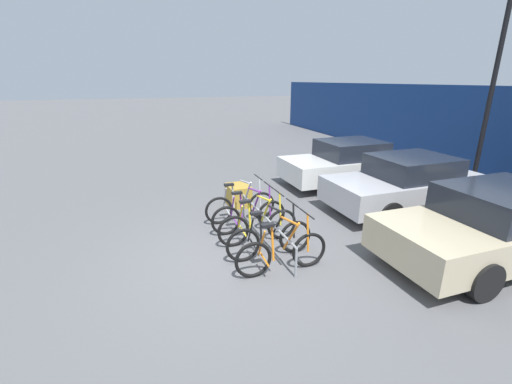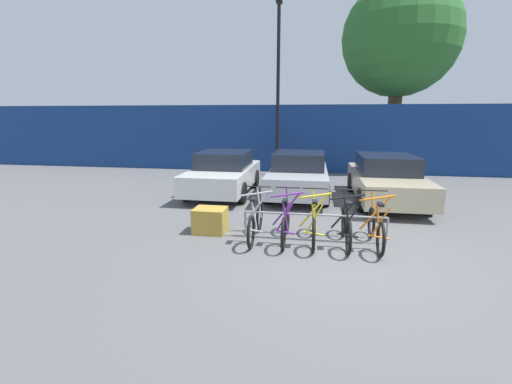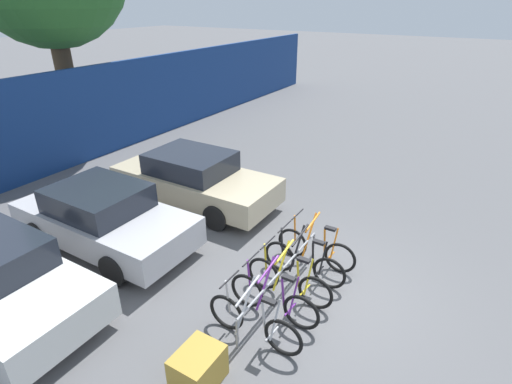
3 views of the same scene
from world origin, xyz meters
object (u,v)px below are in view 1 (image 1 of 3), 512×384
object	(u,v)px
lamp_post	(499,54)
car_beige	(497,225)
bicycle_purple	(249,215)
bicycle_black	(270,239)
car_white	(348,163)
bike_rack	(265,220)
bicycle_silver	(241,206)
car_silver	(407,184)
bicycle_orange	(282,252)
cargo_crate	(238,195)
bicycle_yellow	(258,225)

from	to	relation	value
lamp_post	car_beige	bearing A→B (deg)	-47.92
bicycle_purple	lamp_post	distance (m)	8.78
bicycle_black	car_white	world-z (taller)	car_white
bike_rack	bicycle_silver	world-z (taller)	bicycle_silver
bicycle_silver	car_white	world-z (taller)	car_white
bicycle_purple	bicycle_black	bearing A→B (deg)	-1.02
car_silver	bicycle_purple	bearing A→B (deg)	-90.80
bicycle_orange	car_silver	world-z (taller)	car_silver
bike_rack	car_silver	distance (m)	4.12
car_white	cargo_crate	bearing A→B (deg)	-79.88
bicycle_yellow	car_beige	bearing A→B (deg)	61.60
bicycle_black	bicycle_orange	xyz separation A→B (m)	(0.57, 0.00, 0.00)
bike_rack	lamp_post	distance (m)	8.69
bike_rack	car_beige	xyz separation A→B (m)	(2.11, 3.71, 0.22)
bicycle_yellow	bicycle_orange	size ratio (longest dim) A/B	1.00
car_beige	cargo_crate	bearing A→B (deg)	-140.63
lamp_post	cargo_crate	distance (m)	8.55
bicycle_black	lamp_post	bearing A→B (deg)	105.79
bike_rack	bicycle_black	bearing A→B (deg)	-13.09
car_beige	cargo_crate	world-z (taller)	car_beige
bicycle_yellow	car_beige	size ratio (longest dim) A/B	0.39
bicycle_yellow	bicycle_orange	bearing A→B (deg)	0.33
bicycle_silver	bicycle_yellow	bearing A→B (deg)	-2.14
car_beige	bicycle_silver	bearing A→B (deg)	-130.68
bike_rack	bicycle_yellow	world-z (taller)	bicycle_yellow
bicycle_silver	bicycle_black	bearing A→B (deg)	-2.14
bicycle_black	car_silver	world-z (taller)	car_silver
bike_rack	car_white	bearing A→B (deg)	126.85
bicycle_purple	cargo_crate	bearing A→B (deg)	170.10
car_silver	car_beige	world-z (taller)	same
car_white	bicycle_purple	bearing A→B (deg)	-59.81
cargo_crate	car_white	bearing A→B (deg)	100.12
bike_rack	bicycle_silver	distance (m)	1.22
bike_rack	car_silver	bearing A→B (deg)	97.19
bicycle_purple	bicycle_orange	world-z (taller)	same
bike_rack	car_silver	size ratio (longest dim) A/B	0.72
bicycle_purple	car_white	size ratio (longest dim) A/B	0.42
bicycle_silver	car_beige	size ratio (longest dim) A/B	0.39
bicycle_orange	car_silver	xyz separation A→B (m)	(-1.72, 4.23, 0.31)
car_silver	lamp_post	world-z (taller)	lamp_post
bicycle_purple	car_beige	world-z (taller)	car_beige
bicycle_purple	car_white	distance (m)	4.74
bicycle_orange	car_silver	bearing A→B (deg)	114.17
car_beige	cargo_crate	distance (m)	5.69
bicycle_orange	bicycle_silver	bearing A→B (deg)	-177.97
bicycle_orange	lamp_post	distance (m)	9.16
bike_rack	lamp_post	size ratio (longest dim) A/B	0.42
bicycle_orange	lamp_post	world-z (taller)	lamp_post
bicycle_yellow	car_white	world-z (taller)	car_white
car_beige	lamp_post	world-z (taller)	lamp_post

